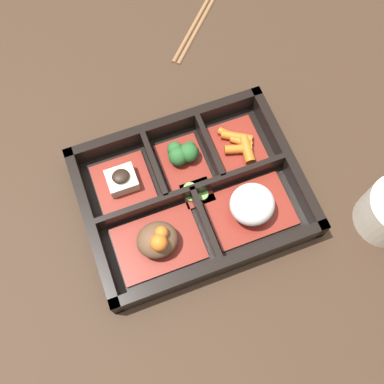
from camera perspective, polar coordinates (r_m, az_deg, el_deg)
ground_plane at (r=0.67m, az=0.00°, el=-0.79°), size 3.00×3.00×0.00m
bento_base at (r=0.66m, az=0.00°, el=-0.63°), size 0.31×0.24×0.01m
bento_rim at (r=0.65m, az=-0.04°, el=0.09°), size 0.31×0.24×0.04m
bowl_rice at (r=0.63m, az=7.58°, el=-1.75°), size 0.12×0.09×0.05m
bowl_stew at (r=0.62m, az=-4.35°, el=-6.22°), size 0.12×0.09×0.06m
bowl_carrots at (r=0.69m, az=5.93°, el=6.07°), size 0.07×0.08×0.02m
bowl_greens at (r=0.67m, az=-1.15°, el=4.66°), size 0.07×0.08×0.03m
bowl_tofu at (r=0.66m, az=-8.82°, el=1.34°), size 0.08×0.08×0.03m
bowl_pickles at (r=0.65m, az=0.55°, el=-0.03°), size 0.04×0.04×0.01m
chopsticks at (r=0.85m, az=1.06°, el=21.30°), size 0.16×0.16×0.01m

